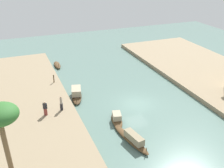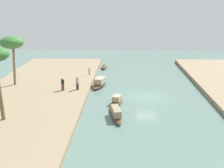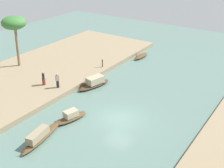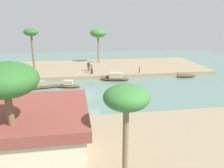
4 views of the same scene
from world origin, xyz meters
name	(u,v)px [view 2 (image 2 of 4)]	position (x,y,z in m)	size (l,w,h in m)	color
river_water	(147,97)	(0.00, 0.00, 0.00)	(70.25, 70.25, 0.00)	slate
riverbank_left	(35,93)	(0.00, -13.90, 0.27)	(42.45, 13.32, 0.55)	#937F60
sampan_with_red_awning	(117,101)	(2.72, -3.67, 0.36)	(3.55, 1.83, 1.00)	brown
sampan_foreground	(100,83)	(-4.19, -6.17, 0.47)	(4.49, 2.22, 1.19)	#47331E
sampan_upstream_small	(116,113)	(6.48, -3.71, 0.40)	(5.41, 1.83, 1.07)	brown
sampan_downstream_large	(104,67)	(-15.55, -6.29, 0.23)	(3.25, 1.01, 0.95)	brown
person_on_near_bank	(77,84)	(-0.86, -8.69, 1.30)	(0.41, 0.40, 1.69)	#232328
person_by_mooring	(63,85)	(-0.48, -10.47, 1.22)	(0.52, 0.52, 1.60)	brown
mooring_post	(89,71)	(-8.45, -8.10, 1.07)	(0.14, 0.14, 1.05)	#4C3823
palm_tree_left_near	(12,43)	(-2.78, -17.30, 6.09)	(3.02, 3.02, 6.48)	#7F6647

